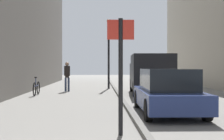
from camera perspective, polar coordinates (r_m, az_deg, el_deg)
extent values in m
plane|color=gray|center=(14.72, -4.57, -5.29)|extent=(80.00, 80.00, 0.00)
cube|color=#615F5B|center=(14.74, 1.61, -5.05)|extent=(0.16, 40.00, 0.12)
cylinder|color=#2D3851|center=(18.96, -8.01, -2.67)|extent=(0.13, 0.13, 0.84)
cylinder|color=#2D3851|center=(18.95, -8.55, -2.68)|extent=(0.13, 0.13, 0.84)
cube|color=black|center=(18.93, -8.29, -0.32)|extent=(0.26, 0.23, 0.72)
cylinder|color=black|center=(18.93, -7.90, -0.16)|extent=(0.10, 0.10, 0.61)
cylinder|color=black|center=(18.92, -8.68, -0.16)|extent=(0.10, 0.10, 0.61)
sphere|color=#9E755B|center=(18.92, -8.29, 1.12)|extent=(0.23, 0.23, 0.23)
cube|color=black|center=(16.49, 7.30, -0.31)|extent=(2.27, 3.60, 1.81)
cube|color=black|center=(18.90, 6.50, -0.87)|extent=(2.14, 1.47, 1.36)
cube|color=black|center=(19.37, 6.37, 0.05)|extent=(1.74, 0.14, 0.60)
cylinder|color=black|center=(18.73, 3.68, -2.77)|extent=(0.27, 0.81, 0.80)
cylinder|color=black|center=(18.91, 9.36, -2.75)|extent=(0.27, 0.81, 0.80)
cylinder|color=black|center=(15.41, 4.26, -3.53)|extent=(0.27, 0.81, 0.80)
cylinder|color=black|center=(15.63, 11.13, -3.48)|extent=(0.27, 0.81, 0.80)
cube|color=navy|center=(10.22, 10.19, -5.16)|extent=(1.87, 4.23, 0.55)
cube|color=black|center=(10.18, 10.19, -1.71)|extent=(1.56, 2.55, 0.68)
cylinder|color=black|center=(11.52, 4.75, -5.36)|extent=(0.21, 0.64, 0.64)
cylinder|color=black|center=(11.81, 12.72, -5.23)|extent=(0.21, 0.64, 0.64)
cylinder|color=black|center=(8.71, 6.73, -7.34)|extent=(0.21, 0.64, 0.64)
cylinder|color=black|center=(9.08, 17.11, -7.03)|extent=(0.21, 0.64, 0.64)
cylinder|color=black|center=(6.87, 1.60, -1.28)|extent=(0.10, 0.10, 2.60)
cube|color=red|center=(6.92, 1.60, 7.45)|extent=(0.60, 0.03, 0.44)
cylinder|color=black|center=(21.15, -0.62, 2.64)|extent=(0.14, 0.14, 4.50)
sphere|color=beige|center=(21.36, -0.62, 9.01)|extent=(0.28, 0.28, 0.28)
torus|color=black|center=(17.33, -13.44, -3.21)|extent=(0.07, 0.72, 0.72)
torus|color=black|center=(16.30, -14.10, -3.46)|extent=(0.07, 0.72, 0.72)
cylinder|color=navy|center=(16.81, -13.77, -2.82)|extent=(0.06, 0.95, 0.05)
cylinder|color=navy|center=(16.61, -13.89, -2.10)|extent=(0.04, 0.04, 0.40)
cube|color=black|center=(16.60, -13.89, -1.34)|extent=(0.10, 0.24, 0.06)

